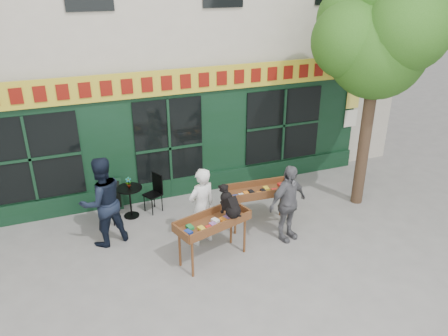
# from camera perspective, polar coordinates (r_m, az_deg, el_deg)

# --- Properties ---
(ground) EXTENTS (80.00, 80.00, 0.00)m
(ground) POSITION_cam_1_polar(r_m,az_deg,el_deg) (9.61, -3.06, -9.67)
(ground) COLOR slate
(ground) RESTS_ON ground
(street_tree) EXTENTS (3.05, 2.90, 5.60)m
(street_tree) POSITION_cam_1_polar(r_m,az_deg,el_deg) (10.54, 19.59, 16.09)
(street_tree) COLOR #382619
(street_tree) RESTS_ON ground
(book_cart_center) EXTENTS (1.62, 1.03, 0.99)m
(book_cart_center) POSITION_cam_1_polar(r_m,az_deg,el_deg) (8.67, -1.49, -7.30)
(book_cart_center) COLOR brown
(book_cart_center) RESTS_ON ground
(dog) EXTENTS (0.50, 0.67, 0.60)m
(dog) POSITION_cam_1_polar(r_m,az_deg,el_deg) (8.50, 0.81, -4.33)
(dog) COLOR black
(dog) RESTS_ON book_cart_center
(woman) EXTENTS (0.73, 0.58, 1.74)m
(woman) POSITION_cam_1_polar(r_m,az_deg,el_deg) (9.18, -2.90, -5.07)
(woman) COLOR silver
(woman) RESTS_ON ground
(book_cart_right) EXTENTS (1.54, 0.72, 0.99)m
(book_cart_right) POSITION_cam_1_polar(r_m,az_deg,el_deg) (9.87, 4.66, -3.20)
(book_cart_right) COLOR brown
(book_cart_right) RESTS_ON ground
(man_right) EXTENTS (1.09, 0.69, 1.73)m
(man_right) POSITION_cam_1_polar(r_m,az_deg,el_deg) (9.40, 8.32, -4.59)
(man_right) COLOR #58595E
(man_right) RESTS_ON ground
(bistro_table) EXTENTS (0.60, 0.60, 0.76)m
(bistro_table) POSITION_cam_1_polar(r_m,az_deg,el_deg) (10.52, -12.19, -3.61)
(bistro_table) COLOR black
(bistro_table) RESTS_ON ground
(bistro_chair_left) EXTENTS (0.46, 0.46, 0.95)m
(bistro_chair_left) POSITION_cam_1_polar(r_m,az_deg,el_deg) (10.39, -15.57, -4.26)
(bistro_chair_left) COLOR black
(bistro_chair_left) RESTS_ON ground
(bistro_chair_right) EXTENTS (0.49, 0.48, 0.95)m
(bistro_chair_right) POSITION_cam_1_polar(r_m,az_deg,el_deg) (10.68, -8.97, -2.79)
(bistro_chair_right) COLOR black
(bistro_chair_right) RESTS_ON ground
(potted_plant) EXTENTS (0.15, 0.10, 0.26)m
(potted_plant) POSITION_cam_1_polar(r_m,az_deg,el_deg) (10.36, -12.36, -1.88)
(potted_plant) COLOR gray
(potted_plant) RESTS_ON bistro_table
(man_left) EXTENTS (1.13, 0.98, 1.97)m
(man_left) POSITION_cam_1_polar(r_m,az_deg,el_deg) (9.45, -15.61, -4.28)
(man_left) COLOR black
(man_left) RESTS_ON ground
(chalkboard) EXTENTS (0.58, 0.25, 0.79)m
(chalkboard) POSITION_cam_1_polar(r_m,az_deg,el_deg) (11.01, -14.58, -3.40)
(chalkboard) COLOR black
(chalkboard) RESTS_ON ground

